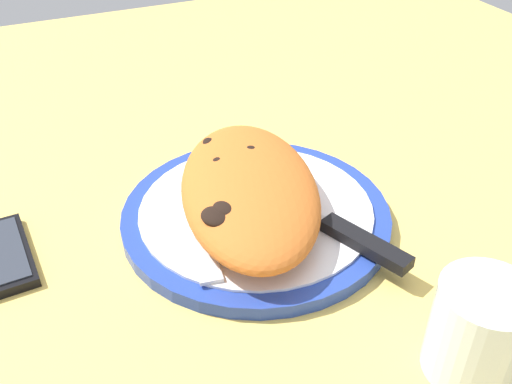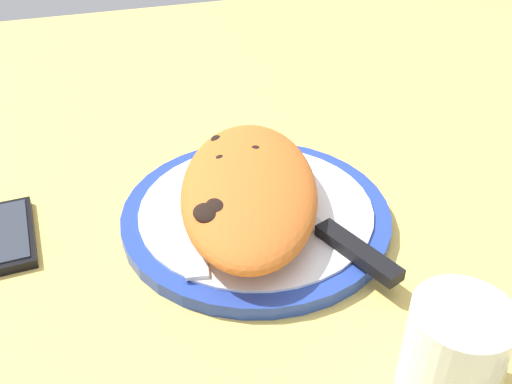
{
  "view_description": "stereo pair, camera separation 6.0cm",
  "coord_description": "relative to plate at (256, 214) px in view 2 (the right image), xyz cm",
  "views": [
    {
      "loc": [
        44.9,
        -20.26,
        38.74
      ],
      "look_at": [
        0.0,
        0.0,
        3.78
      ],
      "focal_mm": 40.91,
      "sensor_mm": 36.0,
      "label": 1
    },
    {
      "loc": [
        47.04,
        -14.62,
        38.74
      ],
      "look_at": [
        0.0,
        0.0,
        3.78
      ],
      "focal_mm": 40.91,
      "sensor_mm": 36.0,
      "label": 2
    }
  ],
  "objects": [
    {
      "name": "fork",
      "position": [
        1.87,
        -7.18,
        1.12
      ],
      "size": [
        17.51,
        4.31,
        0.4
      ],
      "color": "silver",
      "rests_on": "plate"
    },
    {
      "name": "calzone",
      "position": [
        -0.19,
        -0.79,
        3.51
      ],
      "size": [
        28.5,
        20.65,
        5.14
      ],
      "color": "#C16023",
      "rests_on": "plate"
    },
    {
      "name": "plate",
      "position": [
        0.0,
        0.0,
        0.0
      ],
      "size": [
        28.43,
        28.43,
        1.78
      ],
      "color": "#233D99",
      "rests_on": "ground_plane"
    },
    {
      "name": "ground_plane",
      "position": [
        0.0,
        0.0,
        -2.36
      ],
      "size": [
        150.0,
        150.0,
        3.0
      ],
      "primitive_type": "cube",
      "color": "#DBB756"
    },
    {
      "name": "knife",
      "position": [
        7.03,
        5.62,
        1.41
      ],
      "size": [
        23.31,
        10.44,
        1.2
      ],
      "color": "silver",
      "rests_on": "plate"
    },
    {
      "name": "water_glass",
      "position": [
        24.39,
        7.75,
        2.78
      ],
      "size": [
        7.52,
        7.52,
        8.44
      ],
      "color": "silver",
      "rests_on": "ground_plane"
    }
  ]
}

